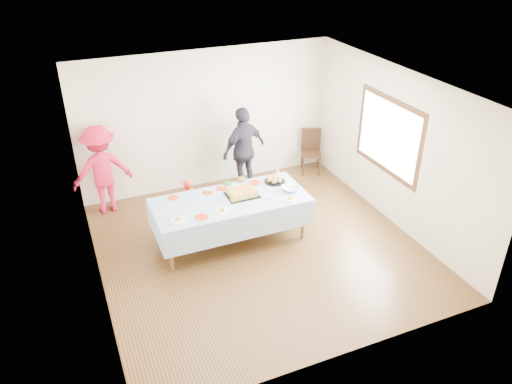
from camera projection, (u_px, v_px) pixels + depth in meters
ground at (259, 247)px, 8.19m from camera, size 5.00×5.00×0.00m
room_walls at (263, 148)px, 7.36m from camera, size 5.04×5.04×2.72m
party_table at (230, 202)px, 8.04m from camera, size 2.50×1.10×0.78m
birthday_cake at (242, 193)px, 8.11m from camera, size 0.52×0.40×0.09m
rolls_tray at (275, 180)px, 8.52m from camera, size 0.36×0.36×0.11m
punch_bowl at (291, 188)px, 8.26m from camera, size 0.28×0.28×0.07m
party_hat at (277, 171)px, 8.70m from camera, size 0.10×0.10×0.18m
fork_pile at (267, 196)px, 8.03m from camera, size 0.24×0.18×0.07m
plate_red_far_a at (173, 198)px, 8.05m from camera, size 0.17×0.17×0.01m
plate_red_far_b at (208, 192)px, 8.21m from camera, size 0.16×0.16×0.01m
plate_red_far_c at (222, 188)px, 8.33m from camera, size 0.20×0.20×0.01m
plate_red_far_d at (254, 183)px, 8.50m from camera, size 0.20×0.20×0.01m
plate_red_near at (202, 217)px, 7.54m from camera, size 0.19×0.19×0.01m
plate_white_left at (178, 220)px, 7.45m from camera, size 0.23×0.23×0.01m
plate_white_mid at (222, 211)px, 7.68m from camera, size 0.23×0.23×0.01m
plate_white_right at (290, 199)px, 8.00m from camera, size 0.20×0.20×0.01m
dining_chair at (311, 148)px, 10.44m from camera, size 0.52×0.52×0.92m
toddler_left at (188, 202)px, 8.65m from camera, size 0.33×0.24×0.85m
toddler_mid at (227, 203)px, 8.65m from camera, size 0.42×0.29×0.82m
toddler_right at (240, 199)px, 8.74m from camera, size 0.46×0.38×0.85m
adult_left at (102, 170)px, 8.85m from camera, size 1.13×0.72×1.65m
adult_right at (244, 150)px, 9.55m from camera, size 1.08×0.73×1.70m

